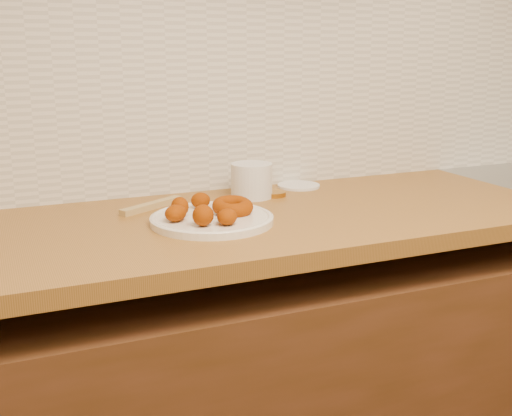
{
  "coord_description": "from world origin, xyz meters",
  "views": [
    {
      "loc": [
        -0.84,
        0.33,
        1.29
      ],
      "look_at": [
        -0.29,
        1.64,
        0.93
      ],
      "focal_mm": 45.0,
      "sensor_mm": 36.0,
      "label": 1
    }
  ],
  "objects": [
    {
      "name": "wall_back",
      "position": [
        0.0,
        2.0,
        1.35
      ],
      "size": [
        4.0,
        0.02,
        2.7
      ],
      "primitive_type": "cube",
      "color": "tan",
      "rests_on": "ground"
    },
    {
      "name": "base_cabinet",
      "position": [
        0.0,
        1.69,
        0.39
      ],
      "size": [
        3.6,
        0.6,
        0.77
      ],
      "primitive_type": "cube",
      "color": "#572F1C",
      "rests_on": "floor"
    },
    {
      "name": "butcher_block",
      "position": [
        -0.65,
        1.69,
        0.88
      ],
      "size": [
        2.3,
        0.62,
        0.04
      ],
      "primitive_type": "cube",
      "color": "#925D27",
      "rests_on": "base_cabinet"
    },
    {
      "name": "backsplash",
      "position": [
        0.0,
        1.99,
        1.2
      ],
      "size": [
        3.6,
        0.02,
        0.6
      ],
      "primitive_type": "cube",
      "color": "silver",
      "rests_on": "wall_back"
    },
    {
      "name": "donut_plate",
      "position": [
        -0.39,
        1.66,
        0.91
      ],
      "size": [
        0.28,
        0.28,
        0.02
      ],
      "primitive_type": "cylinder",
      "color": "white",
      "rests_on": "butcher_block"
    },
    {
      "name": "ring_donut",
      "position": [
        -0.33,
        1.66,
        0.93
      ],
      "size": [
        0.12,
        0.12,
        0.04
      ],
      "primitive_type": "torus",
      "rotation": [
        0.1,
        0.0,
        0.25
      ],
      "color": "#892C00",
      "rests_on": "donut_plate"
    },
    {
      "name": "fried_dough_chunks",
      "position": [
        -0.43,
        1.64,
        0.94
      ],
      "size": [
        0.16,
        0.21,
        0.05
      ],
      "color": "#892C00",
      "rests_on": "donut_plate"
    },
    {
      "name": "plastic_tub",
      "position": [
        -0.21,
        1.86,
        0.95
      ],
      "size": [
        0.14,
        0.14,
        0.09
      ],
      "primitive_type": "cylinder",
      "rotation": [
        0.0,
        0.0,
        0.39
      ],
      "color": "silver",
      "rests_on": "butcher_block"
    },
    {
      "name": "tub_lid",
      "position": [
        -0.03,
        1.92,
        0.9
      ],
      "size": [
        0.15,
        0.15,
        0.01
      ],
      "primitive_type": "cylinder",
      "rotation": [
        0.0,
        0.0,
        -0.26
      ],
      "color": "silver",
      "rests_on": "butcher_block"
    },
    {
      "name": "brass_jar_lid",
      "position": [
        -0.15,
        1.85,
        0.91
      ],
      "size": [
        0.09,
        0.09,
        0.01
      ],
      "primitive_type": "cylinder",
      "rotation": [
        0.0,
        0.0,
        0.39
      ],
      "color": "#B57B23",
      "rests_on": "butcher_block"
    },
    {
      "name": "wooden_utensil",
      "position": [
        -0.48,
        1.84,
        0.91
      ],
      "size": [
        0.18,
        0.12,
        0.01
      ],
      "primitive_type": "cube",
      "rotation": [
        0.0,
        0.0,
        0.53
      ],
      "color": "tan",
      "rests_on": "butcher_block"
    }
  ]
}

